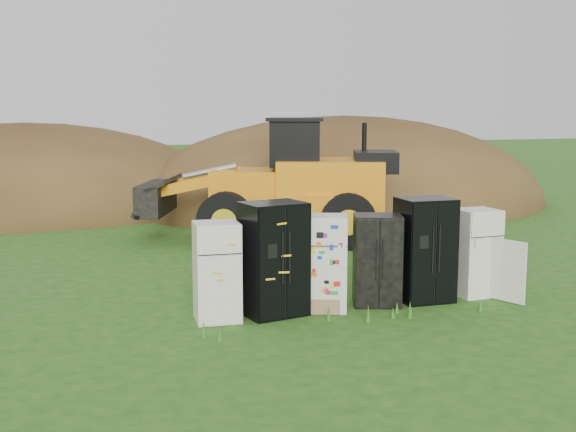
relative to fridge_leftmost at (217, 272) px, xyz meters
name	(u,v)px	position (x,y,z in m)	size (l,w,h in m)	color
ground	(356,306)	(2.52, 0.02, -0.82)	(120.00, 120.00, 0.00)	#1F4D14
fridge_leftmost	(217,272)	(0.00, 0.00, 0.00)	(0.72, 0.69, 1.64)	white
fridge_black_side	(274,259)	(0.98, 0.02, 0.14)	(1.01, 0.79, 1.93)	black
fridge_sticker	(325,263)	(1.93, 0.02, 0.01)	(0.74, 0.68, 1.66)	white
fridge_dark_mid	(377,260)	(2.92, 0.02, -0.01)	(0.83, 0.68, 1.62)	black
fridge_black_right	(425,250)	(3.87, 0.01, 0.12)	(0.94, 0.78, 1.88)	black
fridge_open_door	(475,252)	(4.96, 0.04, -0.01)	(0.74, 0.68, 1.63)	white
wheel_loader	(265,180)	(2.90, 6.78, 0.81)	(6.72, 2.72, 3.25)	orange
dirt_mound_right	(344,206)	(7.67, 12.56, -0.82)	(15.32, 11.24, 6.50)	#3F2814
dirt_mound_left	(27,209)	(-3.20, 15.38, -0.82)	(14.32, 10.74, 6.03)	#3F2814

